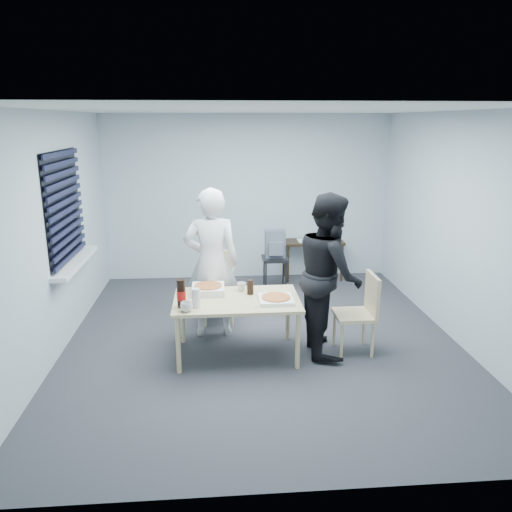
{
  "coord_description": "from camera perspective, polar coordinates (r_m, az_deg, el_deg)",
  "views": [
    {
      "loc": [
        -0.51,
        -5.37,
        2.5
      ],
      "look_at": [
        -0.06,
        0.1,
        1.0
      ],
      "focal_mm": 35.0,
      "sensor_mm": 36.0,
      "label": 1
    }
  ],
  "objects": [
    {
      "name": "room",
      "position": [
        6.11,
        -20.7,
        4.35
      ],
      "size": [
        5.0,
        5.0,
        5.0
      ],
      "color": "#313137",
      "rests_on": "ground"
    },
    {
      "name": "chair_far",
      "position": [
        6.4,
        -4.39,
        -2.83
      ],
      "size": [
        0.42,
        0.42,
        0.89
      ],
      "color": "beige",
      "rests_on": "ground"
    },
    {
      "name": "pizza_box_a",
      "position": [
        5.54,
        -5.48,
        -3.77
      ],
      "size": [
        0.36,
        0.36,
        0.09
      ],
      "rotation": [
        0.0,
        0.0,
        0.37
      ],
      "color": "white",
      "rests_on": "dining_table"
    },
    {
      "name": "mug_a",
      "position": [
        5.04,
        -7.95,
        -5.77
      ],
      "size": [
        0.17,
        0.17,
        0.1
      ],
      "primitive_type": "imported",
      "rotation": [
        0.0,
        0.0,
        0.52
      ],
      "color": "silver",
      "rests_on": "dining_table"
    },
    {
      "name": "person_white",
      "position": [
        5.83,
        -5.09,
        -0.82
      ],
      "size": [
        0.65,
        0.42,
        1.77
      ],
      "primitive_type": "imported",
      "rotation": [
        0.0,
        0.0,
        3.14
      ],
      "color": "silver",
      "rests_on": "ground"
    },
    {
      "name": "dining_table",
      "position": [
        5.37,
        -2.22,
        -5.51
      ],
      "size": [
        1.34,
        0.85,
        0.65
      ],
      "color": "beige",
      "rests_on": "ground"
    },
    {
      "name": "rubber_band",
      "position": [
        5.12,
        0.04,
        -5.83
      ],
      "size": [
        0.06,
        0.06,
        0.0
      ],
      "primitive_type": "torus",
      "rotation": [
        0.0,
        0.0,
        -0.25
      ],
      "color": "red",
      "rests_on": "dining_table"
    },
    {
      "name": "soda_bottle",
      "position": [
        5.12,
        -8.53,
        -4.31
      ],
      "size": [
        0.09,
        0.09,
        0.29
      ],
      "rotation": [
        0.0,
        0.0,
        0.01
      ],
      "color": "black",
      "rests_on": "dining_table"
    },
    {
      "name": "black_box",
      "position": [
        8.11,
        8.08,
        2.04
      ],
      "size": [
        0.16,
        0.13,
        0.06
      ],
      "primitive_type": "cube",
      "rotation": [
        0.0,
        0.0,
        -0.22
      ],
      "color": "black",
      "rests_on": "side_table"
    },
    {
      "name": "pizza_box_b",
      "position": [
        5.27,
        2.28,
        -4.92
      ],
      "size": [
        0.36,
        0.36,
        0.05
      ],
      "rotation": [
        0.0,
        0.0,
        -0.4
      ],
      "color": "white",
      "rests_on": "dining_table"
    },
    {
      "name": "chair_right",
      "position": [
        5.6,
        12.03,
        -5.81
      ],
      "size": [
        0.42,
        0.42,
        0.89
      ],
      "color": "beige",
      "rests_on": "ground"
    },
    {
      "name": "plastic_cups",
      "position": [
        5.11,
        -6.88,
        -4.79
      ],
      "size": [
        0.09,
        0.09,
        0.2
      ],
      "primitive_type": "cylinder",
      "rotation": [
        0.0,
        0.0,
        0.13
      ],
      "color": "silver",
      "rests_on": "dining_table"
    },
    {
      "name": "side_table",
      "position": [
        8.05,
        6.58,
        1.19
      ],
      "size": [
        0.94,
        0.42,
        0.63
      ],
      "color": "#342416",
      "rests_on": "ground"
    },
    {
      "name": "cola_glass",
      "position": [
        5.46,
        -0.66,
        -3.57
      ],
      "size": [
        0.08,
        0.08,
        0.16
      ],
      "primitive_type": "cylinder",
      "rotation": [
        0.0,
        0.0,
        -0.14
      ],
      "color": "black",
      "rests_on": "dining_table"
    },
    {
      "name": "stool",
      "position": [
        7.46,
        2.17,
        -0.97
      ],
      "size": [
        0.38,
        0.38,
        0.52
      ],
      "color": "black",
      "rests_on": "ground"
    },
    {
      "name": "person_black",
      "position": [
        5.46,
        8.34,
        -2.06
      ],
      "size": [
        0.47,
        0.86,
        1.77
      ],
      "primitive_type": "imported",
      "rotation": [
        0.0,
        0.0,
        1.57
      ],
      "color": "black",
      "rests_on": "ground"
    },
    {
      "name": "backpack",
      "position": [
        7.36,
        2.21,
        1.33
      ],
      "size": [
        0.3,
        0.22,
        0.41
      ],
      "rotation": [
        0.0,
        0.0,
        0.13
      ],
      "color": "slate",
      "rests_on": "stool"
    },
    {
      "name": "mug_b",
      "position": [
        5.58,
        -1.67,
        -3.52
      ],
      "size": [
        0.1,
        0.1,
        0.09
      ],
      "primitive_type": "imported",
      "color": "silver",
      "rests_on": "dining_table"
    },
    {
      "name": "papers",
      "position": [
        8.01,
        5.54,
        1.75
      ],
      "size": [
        0.22,
        0.29,
        0.0
      ],
      "primitive_type": "cube",
      "rotation": [
        0.0,
        0.0,
        -0.06
      ],
      "color": "white",
      "rests_on": "side_table"
    }
  ]
}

